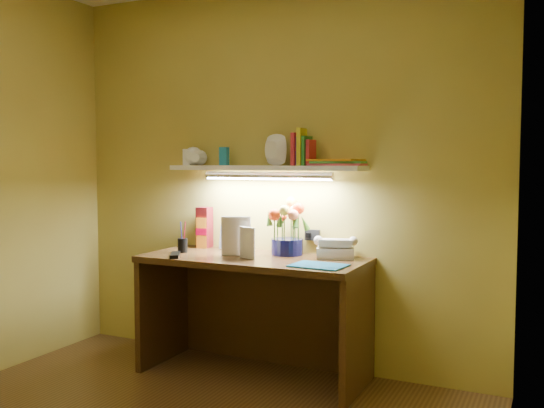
# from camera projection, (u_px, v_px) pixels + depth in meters

# --- Properties ---
(desk) EXTENTS (1.40, 0.60, 0.75)m
(desk) POSITION_uv_depth(u_px,v_px,m) (253.00, 316.00, 3.77)
(desk) COLOR #361F0E
(desk) RESTS_ON ground
(flower_bouquet) EXTENTS (0.26, 0.26, 0.36)m
(flower_bouquet) POSITION_uv_depth(u_px,v_px,m) (287.00, 227.00, 3.83)
(flower_bouquet) COLOR #0A0C3A
(flower_bouquet) RESTS_ON desk
(telephone) EXTENTS (0.26, 0.23, 0.13)m
(telephone) POSITION_uv_depth(u_px,v_px,m) (336.00, 247.00, 3.70)
(telephone) COLOR silver
(telephone) RESTS_ON desk
(desk_clock) EXTENTS (0.08, 0.06, 0.07)m
(desk_clock) POSITION_uv_depth(u_px,v_px,m) (346.00, 251.00, 3.74)
(desk_clock) COLOR silver
(desk_clock) RESTS_ON desk
(whisky_bottle) EXTENTS (0.09, 0.09, 0.27)m
(whisky_bottle) POSITION_uv_depth(u_px,v_px,m) (203.00, 228.00, 4.14)
(whisky_bottle) COLOR #C26713
(whisky_bottle) RESTS_ON desk
(whisky_box) EXTENTS (0.09, 0.09, 0.28)m
(whisky_box) POSITION_uv_depth(u_px,v_px,m) (205.00, 227.00, 4.16)
(whisky_box) COLOR #4F0C10
(whisky_box) RESTS_ON desk
(pen_cup) EXTENTS (0.08, 0.08, 0.16)m
(pen_cup) POSITION_uv_depth(u_px,v_px,m) (183.00, 240.00, 3.93)
(pen_cup) COLOR black
(pen_cup) RESTS_ON desk
(art_card) EXTENTS (0.18, 0.08, 0.18)m
(art_card) POSITION_uv_depth(u_px,v_px,m) (231.00, 237.00, 4.04)
(art_card) COLOR white
(art_card) RESTS_ON desk
(tv_remote) EXTENTS (0.14, 0.19, 0.02)m
(tv_remote) POSITION_uv_depth(u_px,v_px,m) (175.00, 255.00, 3.76)
(tv_remote) COLOR black
(tv_remote) RESTS_ON desk
(blue_folder) EXTENTS (0.32, 0.24, 0.01)m
(blue_folder) POSITION_uv_depth(u_px,v_px,m) (319.00, 266.00, 3.41)
(blue_folder) COLOR #1C7BB4
(blue_folder) RESTS_ON desk
(desk_book_a) EXTENTS (0.18, 0.08, 0.25)m
(desk_book_a) POSITION_uv_depth(u_px,v_px,m) (221.00, 236.00, 3.79)
(desk_book_a) COLOR beige
(desk_book_a) RESTS_ON desk
(desk_book_b) EXTENTS (0.14, 0.07, 0.19)m
(desk_book_b) POSITION_uv_depth(u_px,v_px,m) (240.00, 242.00, 3.73)
(desk_book_b) COLOR white
(desk_book_b) RESTS_ON desk
(wall_shelf) EXTENTS (1.30, 0.31, 0.26)m
(wall_shelf) POSITION_uv_depth(u_px,v_px,m) (269.00, 162.00, 3.86)
(wall_shelf) COLOR white
(wall_shelf) RESTS_ON ground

